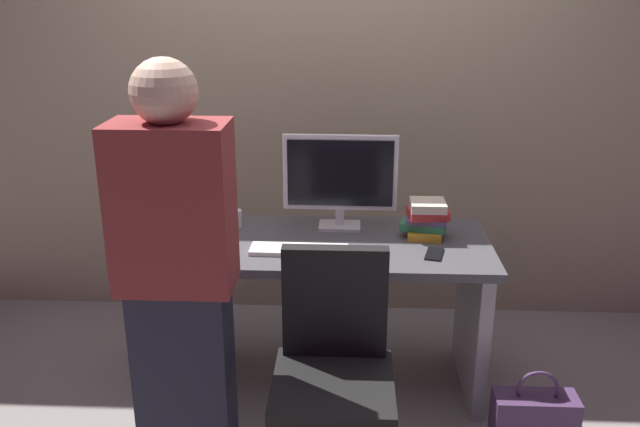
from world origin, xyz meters
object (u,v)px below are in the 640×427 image
Objects in this scene: cup_near_keyboard at (215,246)px; book_stack at (426,219)px; desk at (320,284)px; cell_phone at (434,254)px; mouse at (366,250)px; monitor at (340,177)px; keyboard at (299,250)px; handbag at (534,422)px; office_chair at (333,388)px; cup_by_monitor at (235,218)px; person_at_desk at (179,288)px.

cup_near_keyboard is 0.41× the size of book_stack.
book_stack is at bearing 9.10° from desk.
cup_near_keyboard is (-0.45, -0.20, 0.27)m from desk.
cell_phone is (0.02, -0.22, -0.08)m from book_stack.
mouse is 0.69× the size of cell_phone.
monitor reaches higher than keyboard.
keyboard is 1.22m from handbag.
desk is 3.62× the size of keyboard.
monitor is at bearing 89.79° from office_chair.
handbag is (0.42, -0.56, -0.69)m from book_stack.
keyboard is at bearing 9.51° from cup_near_keyboard.
office_chair is at bearing -90.21° from monitor.
book_stack reaches higher than cup_near_keyboard.
cell_phone is (0.30, 0.01, -0.01)m from mouse.
keyboard is at bearing -42.77° from cup_by_monitor.
monitor reaches higher than mouse.
desk is 15.55× the size of mouse.
monitor is at bearing 35.42° from cup_near_keyboard.
office_chair is at bearing -102.58° from mouse.
cup_near_keyboard is 0.98m from book_stack.
monitor is at bearing 64.86° from desk.
cell_phone is at bearing 140.14° from handbag.
mouse reaches higher than desk.
book_stack is (0.28, 0.23, 0.07)m from mouse.
desk is at bearing 144.24° from mouse.
mouse is at bearing 77.42° from office_chair.
cup_by_monitor is (-0.51, -0.01, -0.22)m from monitor.
book_stack reaches higher than cell_phone.
monitor is at bearing 165.75° from book_stack.
cup_by_monitor is 0.22× the size of handbag.
office_chair is 0.69m from person_at_desk.
desk is 16.50× the size of cup_near_keyboard.
office_chair reaches higher than mouse.
desk is at bearing 96.46° from office_chair.
book_stack reaches higher than mouse.
handbag is (1.37, 0.26, -0.70)m from person_at_desk.
book_stack is 0.98m from handbag.
desk is 0.58m from book_stack.
person_at_desk is 0.55m from cup_near_keyboard.
monitor is at bearing 110.51° from mouse.
person_at_desk reaches higher than book_stack.
person_at_desk reaches higher than monitor.
cell_phone is (0.93, -0.31, -0.04)m from cup_by_monitor.
office_chair reaches higher than handbag.
mouse is 0.71m from cup_by_monitor.
cup_by_monitor is (-0.33, 0.31, 0.03)m from keyboard.
mouse is at bearing -69.49° from monitor.
desk is at bearing 58.55° from keyboard.
cup_by_monitor reaches higher than mouse.
person_at_desk reaches higher than mouse.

